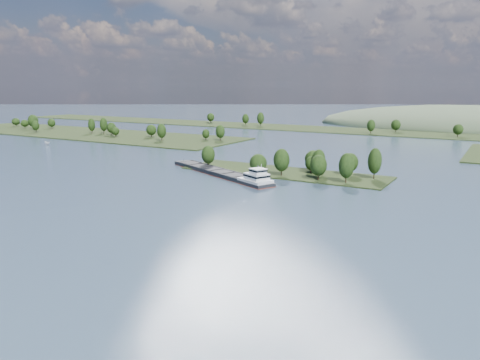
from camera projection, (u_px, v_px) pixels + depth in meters
The scene contains 7 objects.
ground at pixel (215, 199), 174.18m from camera, with size 1800.00×1800.00×0.00m, color #34495A.
tree_island at pixel (296, 166), 219.86m from camera, with size 100.00×33.99×15.13m.
left_bank at pixel (83, 133), 405.35m from camera, with size 300.00×80.00×15.29m.
back_shoreline at pixel (398, 133), 407.24m from camera, with size 900.00×60.00×15.22m.
hill_west at pixel (474, 127), 466.28m from camera, with size 320.00×160.00×44.00m, color #46583C.
cargo_barge at pixel (225, 173), 217.55m from camera, with size 71.53×39.23×10.10m.
motorboat at pixel (47, 143), 331.04m from camera, with size 2.27×6.03×2.33m, color silver.
Camera 1 is at (93.14, -21.57, 41.94)m, focal length 35.00 mm.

